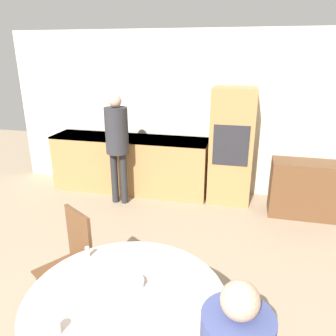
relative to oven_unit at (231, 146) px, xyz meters
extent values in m
cube|color=beige|center=(-0.61, 0.34, 0.41)|extent=(6.42, 0.05, 2.60)
cube|color=#AD7A47|center=(-1.67, -0.01, -0.42)|extent=(2.60, 0.60, 0.93)
cube|color=black|center=(-1.67, -0.01, 0.03)|extent=(2.60, 0.60, 0.03)
cube|color=#AD7A47|center=(0.00, 0.00, 0.00)|extent=(0.65, 0.58, 1.78)
cube|color=#28282D|center=(0.00, -0.29, 0.09)|extent=(0.52, 0.01, 0.60)
cube|color=brown|center=(1.08, -0.31, -0.48)|extent=(0.96, 0.45, 0.81)
cylinder|color=beige|center=(-0.49, -3.35, -0.14)|extent=(1.32, 1.32, 0.03)
cylinder|color=brown|center=(-1.49, -2.90, -0.67)|extent=(0.04, 0.04, 0.45)
cylinder|color=brown|center=(-1.22, -3.08, -0.67)|extent=(0.04, 0.04, 0.45)
cylinder|color=brown|center=(-1.31, -2.64, -0.67)|extent=(0.04, 0.04, 0.45)
cylinder|color=brown|center=(-1.04, -2.81, -0.67)|extent=(0.04, 0.04, 0.45)
cube|color=brown|center=(-1.27, -2.86, -0.43)|extent=(0.55, 0.55, 0.02)
cube|color=brown|center=(-1.17, -2.70, -0.16)|extent=(0.34, 0.23, 0.52)
sphere|color=tan|center=(0.22, -3.69, 0.29)|extent=(0.19, 0.19, 0.19)
cylinder|color=#262628|center=(-1.74, -0.52, -0.48)|extent=(0.11, 0.11, 0.82)
cylinder|color=#262628|center=(-1.59, -0.52, -0.48)|extent=(0.11, 0.11, 0.82)
cylinder|color=#2D2D33|center=(-1.66, -0.52, 0.27)|extent=(0.34, 0.34, 0.68)
sphere|color=tan|center=(-1.66, -0.52, 0.71)|extent=(0.19, 0.19, 0.19)
cylinder|color=white|center=(-0.77, -3.71, -0.08)|extent=(0.06, 0.06, 0.08)
cylinder|color=silver|center=(-0.48, -3.24, -0.10)|extent=(0.16, 0.16, 0.05)
cylinder|color=white|center=(-0.93, -3.00, -0.08)|extent=(0.03, 0.03, 0.07)
cylinder|color=silver|center=(-0.93, -3.00, -0.04)|extent=(0.03, 0.03, 0.01)
camera|label=1|loc=(0.17, -4.95, 1.38)|focal=35.00mm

